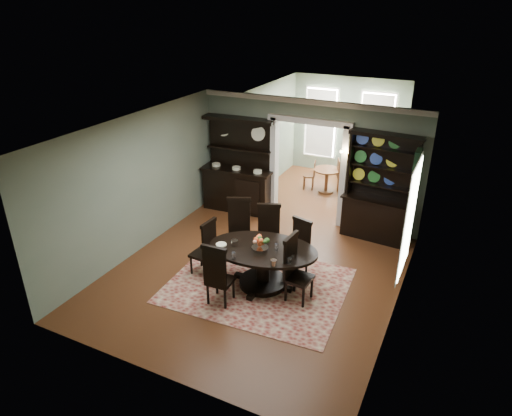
{
  "coord_description": "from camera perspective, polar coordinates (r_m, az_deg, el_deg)",
  "views": [
    {
      "loc": [
        3.44,
        -6.96,
        5.14
      ],
      "look_at": [
        -0.24,
        0.6,
        1.21
      ],
      "focal_mm": 32.0,
      "sensor_mm": 36.0,
      "label": 1
    }
  ],
  "objects": [
    {
      "name": "chair_far_right",
      "position": [
        9.15,
        5.38,
        -4.67
      ],
      "size": [
        0.53,
        0.51,
        1.18
      ],
      "rotation": [
        0.0,
        0.0,
        2.88
      ],
      "color": "black",
      "rests_on": "rug"
    },
    {
      "name": "chair_end_left",
      "position": [
        9.09,
        -6.26,
        -4.79
      ],
      "size": [
        0.46,
        0.48,
        1.21
      ],
      "rotation": [
        0.0,
        0.0,
        1.5
      ],
      "color": "black",
      "rests_on": "rug"
    },
    {
      "name": "chair_near",
      "position": [
        8.19,
        -4.87,
        -8.19
      ],
      "size": [
        0.49,
        0.46,
        1.26
      ],
      "rotation": [
        0.0,
        0.0,
        0.05
      ],
      "color": "black",
      "rests_on": "rug"
    },
    {
      "name": "centerpiece",
      "position": [
        8.53,
        0.51,
        -4.78
      ],
      "size": [
        1.59,
        1.02,
        0.26
      ],
      "color": "silver",
      "rests_on": "dining_table"
    },
    {
      "name": "chair_end_right",
      "position": [
        8.36,
        4.82,
        -7.29
      ],
      "size": [
        0.5,
        0.52,
        1.29
      ],
      "rotation": [
        0.0,
        0.0,
        -1.67
      ],
      "color": "black",
      "rests_on": "rug"
    },
    {
      "name": "dining_table",
      "position": [
        8.74,
        0.87,
        -6.44
      ],
      "size": [
        2.28,
        2.23,
        0.82
      ],
      "rotation": [
        0.0,
        0.0,
        0.17
      ],
      "color": "black",
      "rests_on": "rug"
    },
    {
      "name": "parlor_chair_right",
      "position": [
        13.03,
        10.72,
        3.97
      ],
      "size": [
        0.49,
        0.48,
        1.03
      ],
      "rotation": [
        0.0,
        0.0,
        -1.17
      ],
      "color": "brown",
      "rests_on": "parlor_floor"
    },
    {
      "name": "chair_far_mid",
      "position": [
        9.48,
        1.61,
        -3.04
      ],
      "size": [
        0.62,
        0.6,
        1.28
      ],
      "rotation": [
        0.0,
        0.0,
        3.56
      ],
      "color": "black",
      "rests_on": "rug"
    },
    {
      "name": "welsh_dresser",
      "position": [
        10.71,
        15.01,
        0.8
      ],
      "size": [
        1.63,
        0.71,
        2.47
      ],
      "rotation": [
        0.0,
        0.0,
        -0.08
      ],
      "color": "black",
      "rests_on": "floor"
    },
    {
      "name": "rug",
      "position": [
        9.02,
        0.2,
        -9.63
      ],
      "size": [
        3.47,
        2.79,
        0.01
      ],
      "primitive_type": "cube",
      "rotation": [
        0.0,
        0.0,
        0.05
      ],
      "color": "maroon",
      "rests_on": "floor"
    },
    {
      "name": "doorway_trim",
      "position": [
        11.11,
        6.59,
        6.4
      ],
      "size": [
        2.08,
        0.25,
        2.57
      ],
      "color": "silver",
      "rests_on": "floor"
    },
    {
      "name": "right_window",
      "position": [
        8.68,
        18.7,
        -0.42
      ],
      "size": [
        0.15,
        1.47,
        2.12
      ],
      "color": "white",
      "rests_on": "wall_right"
    },
    {
      "name": "parlor_table",
      "position": [
        13.1,
        8.83,
        3.82
      ],
      "size": [
        0.76,
        0.76,
        0.71
      ],
      "color": "brown",
      "rests_on": "parlor_floor"
    },
    {
      "name": "parlor_chair_left",
      "position": [
        13.31,
        6.89,
        4.23
      ],
      "size": [
        0.38,
        0.37,
        0.84
      ],
      "rotation": [
        0.0,
        0.0,
        1.8
      ],
      "color": "brown",
      "rests_on": "parlor_floor"
    },
    {
      "name": "parlor",
      "position": [
        13.46,
        10.3,
        9.03
      ],
      "size": [
        3.51,
        3.5,
        3.01
      ],
      "color": "#572D16",
      "rests_on": "ground"
    },
    {
      "name": "wall_sconce",
      "position": [
        10.63,
        11.23,
        6.76
      ],
      "size": [
        0.27,
        0.21,
        0.21
      ],
      "color": "gold",
      "rests_on": "back_wall_right"
    },
    {
      "name": "sideboard",
      "position": [
        11.8,
        -2.22,
        3.7
      ],
      "size": [
        1.88,
        0.78,
        2.42
      ],
      "rotation": [
        0.0,
        0.0,
        0.07
      ],
      "color": "black",
      "rests_on": "floor"
    },
    {
      "name": "room",
      "position": [
        8.58,
        -0.17,
        0.51
      ],
      "size": [
        5.51,
        6.01,
        3.01
      ],
      "color": "#572D16",
      "rests_on": "ground"
    },
    {
      "name": "chair_far_left",
      "position": [
        9.69,
        -2.14,
        -2.28
      ],
      "size": [
        0.63,
        0.62,
        1.32
      ],
      "rotation": [
        0.0,
        0.0,
        3.56
      ],
      "color": "black",
      "rests_on": "rug"
    }
  ]
}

